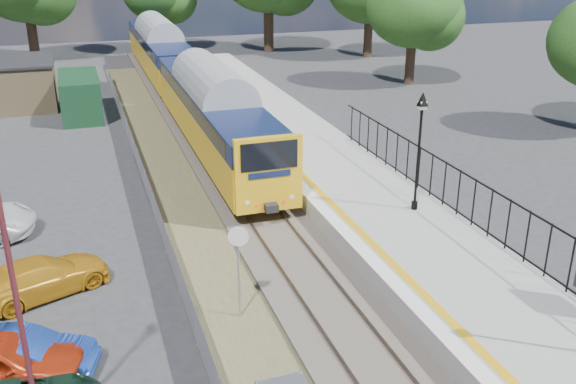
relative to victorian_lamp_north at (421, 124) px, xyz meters
name	(u,v)px	position (x,y,z in m)	size (l,w,h in m)	color
ground	(349,339)	(-5.30, -6.00, -4.30)	(120.00, 120.00, 0.00)	#2D2D30
track_bed	(247,211)	(-5.77, 3.67, -4.21)	(5.90, 80.00, 0.29)	#473F38
platform	(366,204)	(-1.10, 2.00, -3.85)	(5.00, 70.00, 0.90)	gray
platform_edge	(320,200)	(-3.16, 2.00, -3.39)	(0.90, 70.00, 0.01)	silver
victorian_lamp_north	(421,124)	(0.00, 0.00, 0.00)	(0.44, 0.44, 4.60)	black
palisade_fence	(504,221)	(1.25, -3.76, -2.46)	(0.12, 26.00, 2.00)	black
wire_fence	(148,190)	(-9.50, 6.00, -3.70)	(0.06, 52.00, 1.20)	#999EA3
outbuilding	(9,87)	(-16.21, 25.21, -2.78)	(10.80, 10.10, 3.12)	#977E55
train	(180,72)	(-5.30, 22.34, -1.96)	(2.82, 40.83, 3.51)	gold
speed_sign	(239,256)	(-7.99, -3.97, -2.20)	(0.59, 0.22, 3.05)	#999EA3
carpark_lamp	(15,294)	(-13.54, -7.70, -0.30)	(0.25, 0.50, 7.00)	#501A1F
car_blue	(22,356)	(-14.03, -4.83, -3.68)	(1.30, 3.74, 1.23)	navy
car_yellow	(41,277)	(-13.67, -0.62, -3.67)	(1.77, 4.34, 1.26)	#C08116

